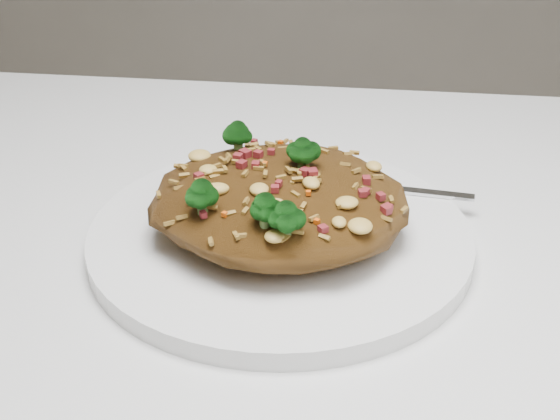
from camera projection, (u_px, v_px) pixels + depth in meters
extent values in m
cube|color=silver|center=(125.00, 322.00, 0.52)|extent=(1.20, 0.80, 0.04)
cylinder|color=white|center=(280.00, 237.00, 0.56)|extent=(0.27, 0.27, 0.01)
ellipsoid|color=brown|center=(280.00, 201.00, 0.55)|extent=(0.18, 0.16, 0.04)
ellipsoid|color=#083D08|center=(302.00, 151.00, 0.54)|extent=(0.02, 0.02, 0.02)
ellipsoid|color=#083D08|center=(238.00, 134.00, 0.58)|extent=(0.02, 0.02, 0.02)
ellipsoid|color=#083D08|center=(202.00, 195.00, 0.50)|extent=(0.02, 0.02, 0.02)
ellipsoid|color=#083D08|center=(286.00, 217.00, 0.48)|extent=(0.02, 0.02, 0.02)
ellipsoid|color=#083D08|center=(265.00, 209.00, 0.48)|extent=(0.02, 0.02, 0.02)
cube|color=silver|center=(429.00, 193.00, 0.60)|extent=(0.10, 0.02, 0.00)
cube|color=silver|center=(306.00, 180.00, 0.62)|extent=(0.03, 0.03, 0.00)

